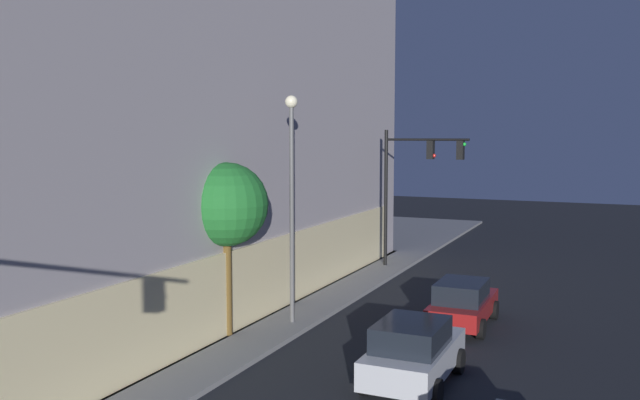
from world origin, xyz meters
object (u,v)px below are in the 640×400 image
object	(u,v)px
traffic_light_far_corner	(415,172)
car_red	(463,303)
street_lamp_sidewalk	(292,181)
modern_building	(36,96)
car_silver	(413,352)
sidewalk_tree	(226,205)

from	to	relation	value
traffic_light_far_corner	car_red	world-z (taller)	traffic_light_far_corner
traffic_light_far_corner	street_lamp_sidewalk	world-z (taller)	street_lamp_sidewalk
modern_building	street_lamp_sidewalk	world-z (taller)	modern_building
traffic_light_far_corner	car_red	distance (m)	10.74
modern_building	car_silver	world-z (taller)	modern_building
street_lamp_sidewalk	car_silver	bearing A→B (deg)	-124.05
car_silver	sidewalk_tree	bearing A→B (deg)	77.67
modern_building	sidewalk_tree	size ratio (longest dim) A/B	5.08
car_red	sidewalk_tree	bearing A→B (deg)	124.47
street_lamp_sidewalk	sidewalk_tree	distance (m)	2.67
street_lamp_sidewalk	traffic_light_far_corner	bearing A→B (deg)	-5.78
traffic_light_far_corner	car_red	bearing A→B (deg)	-153.75
street_lamp_sidewalk	sidewalk_tree	xyz separation A→B (m)	(-2.25, 1.26, -0.68)
modern_building	car_silver	distance (m)	20.76
modern_building	car_red	xyz separation A→B (m)	(1.19, -18.70, -7.63)
car_silver	street_lamp_sidewalk	bearing A→B (deg)	55.95
sidewalk_tree	car_silver	size ratio (longest dim) A/B	1.37
car_silver	modern_building	bearing A→B (deg)	75.16
sidewalk_tree	car_red	size ratio (longest dim) A/B	1.32
street_lamp_sidewalk	car_red	bearing A→B (deg)	-66.48
car_silver	car_red	xyz separation A→B (m)	(6.14, -0.00, -0.07)
street_lamp_sidewalk	car_red	xyz separation A→B (m)	(2.41, -5.53, -4.30)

